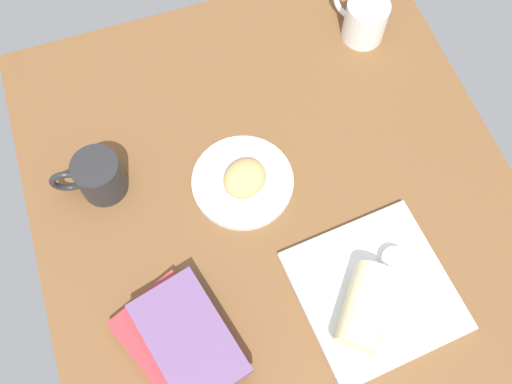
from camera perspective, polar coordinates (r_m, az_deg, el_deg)
name	(u,v)px	position (r cm, az deg, el deg)	size (l,w,h in cm)	color
dining_table	(285,227)	(107.72, 2.91, -3.47)	(110.00, 90.00, 4.00)	brown
round_plate	(243,182)	(108.17, -1.34, 1.02)	(19.32, 19.32, 1.40)	white
scone_pastry	(245,178)	(105.10, -1.14, 1.38)	(8.53, 7.47, 4.73)	tan
square_plate	(375,291)	(103.20, 11.76, -9.66)	(25.66, 25.66, 1.60)	white
sauce_cup	(394,261)	(103.02, 13.60, -6.74)	(4.72, 4.72, 2.69)	silver
breakfast_wrap	(365,307)	(97.65, 10.88, -11.23)	(7.19, 7.19, 13.67)	beige
book_stack	(182,341)	(98.35, -7.43, -14.50)	(23.83, 20.98, 5.39)	#A53338
coffee_mug	(98,176)	(108.27, -15.55, 1.51)	(8.69, 13.45, 9.00)	#262628
second_mug	(364,19)	(126.05, 10.74, 16.61)	(13.25, 8.84, 9.20)	white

